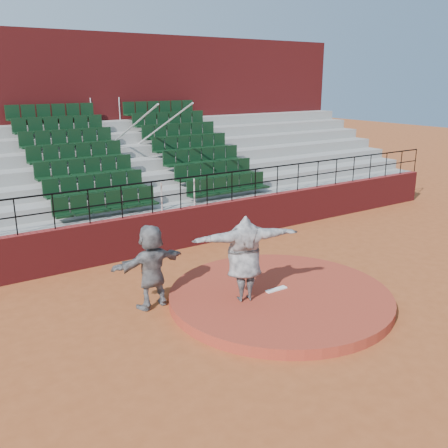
% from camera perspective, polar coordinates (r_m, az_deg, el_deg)
% --- Properties ---
extents(ground, '(90.00, 90.00, 0.00)m').
position_cam_1_polar(ground, '(12.65, 6.39, -8.76)').
color(ground, '#9B4A23').
rests_on(ground, ground).
extents(pitchers_mound, '(5.50, 5.50, 0.25)m').
position_cam_1_polar(pitchers_mound, '(12.60, 6.40, -8.25)').
color(pitchers_mound, '#9A3422').
rests_on(pitchers_mound, ground).
extents(pitching_rubber, '(0.60, 0.15, 0.03)m').
position_cam_1_polar(pitching_rubber, '(12.65, 5.98, -7.44)').
color(pitching_rubber, white).
rests_on(pitching_rubber, pitchers_mound).
extents(boundary_wall, '(24.00, 0.30, 1.30)m').
position_cam_1_polar(boundary_wall, '(16.29, -4.90, -0.48)').
color(boundary_wall, maroon).
rests_on(boundary_wall, ground).
extents(wall_railing, '(24.04, 0.05, 1.03)m').
position_cam_1_polar(wall_railing, '(15.95, -5.02, 4.27)').
color(wall_railing, black).
rests_on(wall_railing, boundary_wall).
extents(seating_deck, '(24.00, 5.97, 4.63)m').
position_cam_1_polar(seating_deck, '(19.28, -10.25, 4.39)').
color(seating_deck, gray).
rests_on(seating_deck, ground).
extents(press_box_facade, '(24.00, 3.00, 7.10)m').
position_cam_1_polar(press_box_facade, '(22.64, -14.66, 11.27)').
color(press_box_facade, maroon).
rests_on(press_box_facade, ground).
extents(pitcher, '(2.65, 1.41, 2.08)m').
position_cam_1_polar(pitcher, '(11.71, 2.35, -3.94)').
color(pitcher, black).
rests_on(pitcher, pitchers_mound).
extents(fielder, '(1.97, 0.80, 2.07)m').
position_cam_1_polar(fielder, '(12.05, -8.30, -4.80)').
color(fielder, black).
rests_on(fielder, ground).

